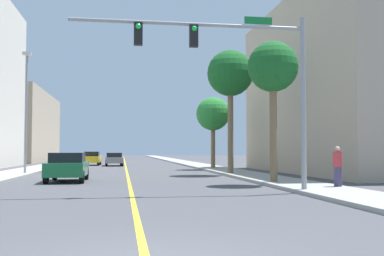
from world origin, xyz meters
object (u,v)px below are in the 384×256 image
(street_lamp, at_px, (26,106))
(car_green, at_px, (68,167))
(car_blue, at_px, (65,162))
(car_yellow, at_px, (92,158))
(pedestrian, at_px, (338,166))
(palm_far, at_px, (213,115))
(palm_near, at_px, (273,69))
(car_gray, at_px, (114,159))
(traffic_signal_mast, at_px, (237,62))
(palm_mid, at_px, (230,75))

(street_lamp, relative_size, car_green, 1.92)
(car_blue, distance_m, car_yellow, 16.17)
(car_green, xyz_separation_m, pedestrian, (11.66, -6.92, 0.19))
(palm_far, bearing_deg, street_lamp, -154.31)
(street_lamp, distance_m, palm_near, 17.12)
(palm_near, relative_size, car_gray, 1.50)
(traffic_signal_mast, distance_m, palm_near, 5.04)
(palm_far, xyz_separation_m, pedestrian, (1.19, -20.37, -3.72))
(car_gray, distance_m, pedestrian, 32.64)
(street_lamp, distance_m, pedestrian, 20.72)
(traffic_signal_mast, xyz_separation_m, car_gray, (-5.15, 32.20, -4.29))
(street_lamp, height_order, car_green, street_lamp)
(palm_far, distance_m, car_yellow, 17.45)
(palm_far, xyz_separation_m, car_blue, (-11.83, -3.10, -3.96))
(car_gray, distance_m, car_blue, 14.30)
(palm_mid, distance_m, car_gray, 21.82)
(car_gray, bearing_deg, pedestrian, -75.23)
(pedestrian, bearing_deg, palm_far, -148.92)
(street_lamp, distance_m, car_gray, 18.76)
(palm_far, relative_size, car_gray, 1.35)
(palm_near, distance_m, car_blue, 18.75)
(traffic_signal_mast, relative_size, palm_near, 1.34)
(palm_near, bearing_deg, car_green, 159.12)
(car_green, bearing_deg, palm_far, 51.84)
(traffic_signal_mast, xyz_separation_m, palm_near, (2.82, 4.14, 0.53))
(palm_far, xyz_separation_m, car_green, (-10.47, -13.45, -3.91))
(car_blue, xyz_separation_m, car_yellow, (0.93, 16.14, 0.04))
(car_gray, height_order, car_yellow, car_yellow)
(traffic_signal_mast, distance_m, car_gray, 32.89)
(street_lamp, bearing_deg, palm_far, 25.69)
(palm_near, bearing_deg, car_blue, 128.67)
(traffic_signal_mast, relative_size, pedestrian, 5.43)
(car_blue, bearing_deg, car_yellow, -94.74)
(car_green, bearing_deg, street_lamp, 117.18)
(palm_near, xyz_separation_m, pedestrian, (1.70, -3.12, -4.56))
(street_lamp, xyz_separation_m, car_green, (3.50, -6.73, -3.81))
(car_green, xyz_separation_m, car_gray, (1.99, 24.25, -0.07))
(palm_mid, xyz_separation_m, car_yellow, (-10.37, 21.67, -5.91))
(street_lamp, bearing_deg, traffic_signal_mast, -54.06)
(car_gray, height_order, pedestrian, pedestrian)
(palm_far, height_order, car_yellow, palm_far)
(car_gray, relative_size, car_yellow, 1.07)
(palm_far, distance_m, car_green, 17.49)
(car_yellow, bearing_deg, car_gray, -41.58)
(car_green, bearing_deg, car_gray, 85.05)
(palm_near, distance_m, car_yellow, 32.38)
(car_blue, xyz_separation_m, pedestrian, (13.02, -17.28, 0.24))
(street_lamp, xyz_separation_m, palm_mid, (13.43, -1.91, 2.09))
(traffic_signal_mast, relative_size, car_gray, 2.01)
(palm_near, bearing_deg, palm_mid, 90.18)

